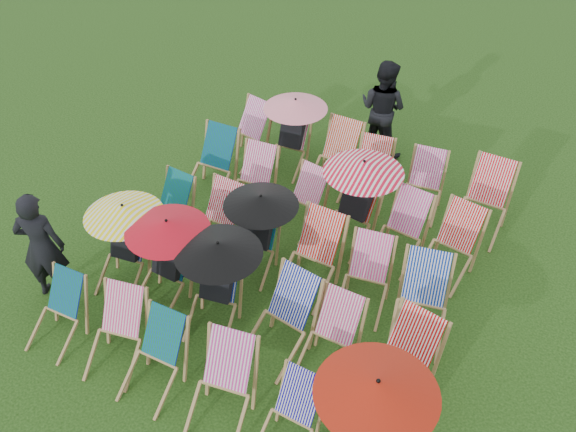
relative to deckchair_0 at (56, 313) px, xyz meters
The scene contains 33 objects.
ground 3.06m from the deckchair_0, 48.40° to the left, with size 100.00×100.00×0.00m, color black.
deckchair_0 is the anchor object (origin of this frame).
deckchair_1 0.89m from the deckchair_0, ahead, with size 0.77×0.96×0.93m.
deckchair_2 1.50m from the deckchair_0, ahead, with size 0.62×0.86×0.92m.
deckchair_3 2.42m from the deckchair_0, ahead, with size 0.79×1.00×0.99m.
deckchair_4 3.24m from the deckchair_0, ahead, with size 0.59×0.80×0.85m.
deckchair_5 4.06m from the deckchair_0, ahead, with size 1.22×1.28×1.45m.
deckchair_6 1.26m from the deckchair_0, 86.10° to the left, with size 1.05×1.13×1.24m.
deckchair_7 1.47m from the deckchair_0, 57.16° to the left, with size 1.08×1.13×1.29m.
deckchair_8 2.00m from the deckchair_0, 36.34° to the left, with size 1.09×1.18×1.29m.
deckchair_9 2.79m from the deckchair_0, 24.77° to the left, with size 0.81×1.03×1.02m.
deckchair_10 3.39m from the deckchair_0, 21.08° to the left, with size 0.63×0.87×0.92m.
deckchair_11 4.22m from the deckchair_0, 16.97° to the left, with size 0.83×1.04×1.03m.
deckchair_12 2.28m from the deckchair_0, 90.14° to the left, with size 0.65×0.86×0.89m.
deckchair_13 2.50m from the deckchair_0, 71.74° to the left, with size 0.67×0.90×0.94m.
deckchair_14 2.77m from the deckchair_0, 56.19° to the left, with size 1.02×1.09×1.21m.
deckchair_15 3.30m from the deckchair_0, 44.38° to the left, with size 0.71×0.97×1.03m.
deckchair_16 3.92m from the deckchair_0, 36.75° to the left, with size 0.74×0.94×0.93m.
deckchair_17 4.53m from the deckchair_0, 29.68° to the left, with size 0.85×1.05×1.02m.
deckchair_18 3.46m from the deckchair_0, 90.30° to the left, with size 0.70×0.96×1.01m.
deckchair_19 3.52m from the deckchair_0, 77.51° to the left, with size 0.69×0.91×0.94m.
deckchair_20 3.77m from the deckchair_0, 64.00° to the left, with size 0.71×0.89×0.89m.
deckchair_21 4.27m from the deckchair_0, 54.59° to the left, with size 1.14×1.21×1.36m.
deckchair_22 4.70m from the deckchair_0, 47.06° to the left, with size 0.72×0.94×0.95m.
deckchair_23 5.25m from the deckchair_0, 41.49° to the left, with size 0.77×0.97×0.97m.
deckchair_24 4.54m from the deckchair_0, 90.51° to the left, with size 0.81×1.00×0.97m.
deckchair_25 4.75m from the deckchair_0, 80.56° to the left, with size 1.05×1.11×1.25m.
deckchair_26 4.88m from the deckchair_0, 70.40° to the left, with size 0.67×0.94×1.01m.
deckchair_27 5.07m from the deckchair_0, 63.19° to the left, with size 0.73×0.93×0.92m.
deckchair_28 5.60m from the deckchair_0, 56.06° to the left, with size 0.69×0.89×0.90m.
deckchair_29 6.16m from the deckchair_0, 48.60° to the left, with size 0.69×0.96×1.03m.
person_left 0.93m from the deckchair_0, 139.92° to the left, with size 0.61×0.40×1.67m, color black.
person_rear 6.14m from the deckchair_0, 71.51° to the left, with size 0.85×0.66×1.74m, color black.
Camera 1 is at (3.04, -5.54, 6.44)m, focal length 40.00 mm.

